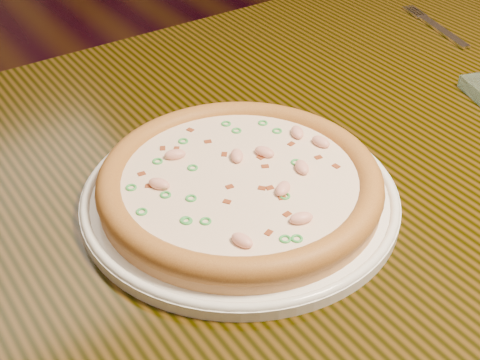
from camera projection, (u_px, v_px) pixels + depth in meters
hero_table at (294, 209)px, 0.88m from camera, size 1.20×0.80×0.75m
plate at (240, 196)px, 0.72m from camera, size 0.34×0.34×0.02m
pizza at (240, 182)px, 0.71m from camera, size 0.31×0.31×0.03m
fork at (437, 27)px, 1.09m from camera, size 0.06×0.17×0.00m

